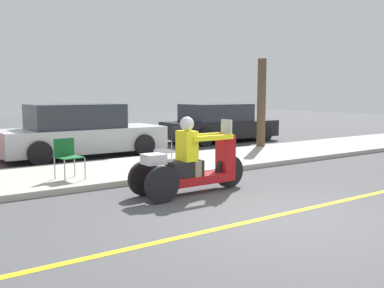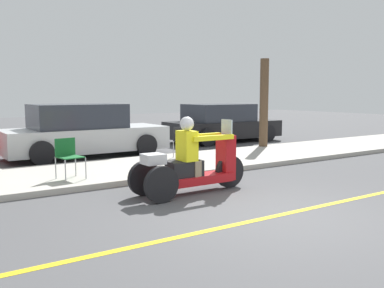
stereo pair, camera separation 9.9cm
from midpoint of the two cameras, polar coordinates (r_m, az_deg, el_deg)
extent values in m
plane|color=#4C4C4F|center=(6.71, 10.63, -9.42)|extent=(60.00, 60.00, 0.00)
cube|color=gold|center=(6.57, 9.34, -9.72)|extent=(24.00, 0.12, 0.01)
cube|color=#B2ADA3|center=(10.38, -7.60, -3.24)|extent=(28.00, 2.80, 0.12)
cylinder|color=black|center=(8.50, 4.65, -3.66)|extent=(0.64, 0.10, 0.64)
cylinder|color=black|center=(7.29, -4.41, -5.42)|extent=(0.64, 0.10, 0.64)
cylinder|color=black|center=(7.83, -6.70, -4.60)|extent=(0.64, 0.10, 0.64)
cube|color=#AD1419|center=(7.99, -0.36, -4.78)|extent=(1.63, 0.44, 0.16)
cube|color=black|center=(7.86, -1.34, -3.31)|extent=(0.65, 0.34, 0.29)
cube|color=#AD1419|center=(8.39, 4.14, -1.76)|extent=(0.24, 0.34, 0.88)
cube|color=silver|center=(8.33, 4.28, 2.26)|extent=(0.03, 0.31, 0.30)
cube|color=silver|center=(7.49, -5.53, -2.01)|extent=(0.36, 0.34, 0.18)
cube|color=yellow|center=(7.82, -1.04, -0.24)|extent=(0.26, 0.38, 0.55)
sphere|color=silver|center=(7.78, -1.05, 2.72)|extent=(0.26, 0.26, 0.26)
cube|color=gray|center=(7.86, 0.24, -3.30)|extent=(0.14, 0.14, 0.29)
cube|color=gray|center=(8.06, -0.73, -3.06)|extent=(0.14, 0.14, 0.29)
cube|color=yellow|center=(7.90, 2.49, 0.83)|extent=(0.90, 0.09, 0.09)
cube|color=yellow|center=(8.22, 0.83, 1.07)|extent=(0.90, 0.09, 0.09)
cylinder|color=#A5A8AD|center=(8.74, -16.92, -3.51)|extent=(0.02, 0.02, 0.44)
cylinder|color=#A5A8AD|center=(8.94, -14.39, -3.20)|extent=(0.02, 0.02, 0.44)
cylinder|color=#A5A8AD|center=(9.13, -18.14, -3.12)|extent=(0.02, 0.02, 0.44)
cylinder|color=#A5A8AD|center=(9.32, -15.68, -2.83)|extent=(0.02, 0.02, 0.44)
cube|color=#19662D|center=(8.99, -16.33, -1.72)|extent=(0.50, 0.50, 0.02)
cube|color=#19662D|center=(9.17, -16.98, -0.45)|extent=(0.44, 0.09, 0.38)
cylinder|color=#A5A8AD|center=(11.26, -1.63, -0.94)|extent=(0.02, 0.02, 0.44)
cylinder|color=#A5A8AD|center=(11.54, 0.09, -0.76)|extent=(0.02, 0.02, 0.44)
cylinder|color=#A5A8AD|center=(11.61, -2.97, -0.72)|extent=(0.02, 0.02, 0.44)
cylinder|color=#A5A8AD|center=(11.88, -1.27, -0.54)|extent=(0.02, 0.02, 0.44)
cube|color=#232326|center=(11.54, -1.45, 0.39)|extent=(0.48, 0.48, 0.02)
cube|color=#232326|center=(11.69, -2.12, 1.36)|extent=(0.44, 0.07, 0.38)
cube|color=silver|center=(12.96, -14.44, 0.63)|extent=(4.66, 1.79, 0.67)
cube|color=#2D333D|center=(12.83, -15.51, 3.60)|extent=(2.56, 1.61, 0.69)
cylinder|color=black|center=(12.77, -6.63, -0.16)|extent=(0.64, 0.22, 0.64)
cylinder|color=black|center=(14.37, -9.95, 0.56)|extent=(0.64, 0.22, 0.64)
cylinder|color=black|center=(11.69, -19.90, -1.17)|extent=(0.64, 0.22, 0.64)
cylinder|color=black|center=(13.42, -21.81, -0.26)|extent=(0.64, 0.22, 0.64)
cube|color=black|center=(16.47, 3.65, 2.02)|extent=(4.42, 1.85, 0.62)
cube|color=#2D333D|center=(16.29, 3.05, 4.20)|extent=(2.43, 1.66, 0.65)
cylinder|color=black|center=(16.72, 9.48, 1.44)|extent=(0.64, 0.22, 0.64)
cylinder|color=black|center=(18.09, 5.44, 1.91)|extent=(0.64, 0.22, 0.64)
cylinder|color=black|center=(14.89, 1.47, 0.88)|extent=(0.64, 0.22, 0.64)
cylinder|color=black|center=(16.42, -2.30, 1.43)|extent=(0.64, 0.22, 0.64)
cylinder|color=brown|center=(14.17, 9.04, 5.44)|extent=(0.28, 0.28, 2.84)
camera|label=1|loc=(0.05, -90.36, -0.04)|focal=40.00mm
camera|label=2|loc=(0.05, 89.64, 0.04)|focal=40.00mm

